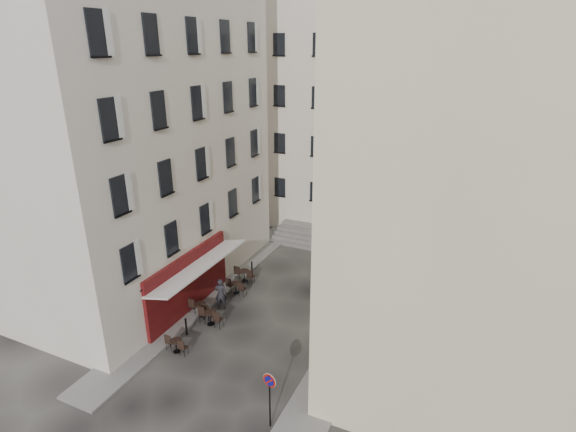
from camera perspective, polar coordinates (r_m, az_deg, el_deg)
The scene contains 18 objects.
ground at distance 23.67m, azimuth -4.65°, elevation -15.38°, with size 90.00×90.00×0.00m, color black.
sidewalk_left at distance 28.51m, azimuth -8.76°, elevation -8.58°, with size 2.00×22.00×0.12m, color slate.
sidewalk_right at distance 24.52m, azimuth 8.43°, elevation -13.95°, with size 2.00×18.00×0.12m, color slate.
building_left at distance 28.22m, azimuth -21.62°, elevation 12.02°, with size 12.20×16.20×20.60m.
building_right at distance 20.60m, azimuth 26.54°, elevation 5.58°, with size 12.20×14.20×18.60m.
building_back at distance 37.36m, azimuth 8.06°, elevation 13.54°, with size 18.20×10.20×18.60m.
cafe_storefront at distance 25.42m, azimuth -12.31°, elevation -8.06°, with size 1.74×7.30×3.50m.
stone_steps at distance 33.51m, azimuth 5.74°, elevation -3.10°, with size 9.00×3.15×0.80m.
bollard_near at distance 24.21m, azimuth -12.81°, elevation -13.45°, with size 0.12×0.12×0.98m.
bollard_mid at distance 26.59m, azimuth -8.28°, elevation -9.73°, with size 0.12×0.12×0.98m.
bollard_far at distance 29.20m, azimuth -4.60°, elevation -6.60°, with size 0.12×0.12×0.98m.
no_parking_sign at distance 18.20m, azimuth -2.36°, elevation -21.23°, with size 0.57×0.15×2.51m.
bistro_table_a at distance 23.18m, azimuth -13.95°, elevation -15.55°, with size 1.23×0.58×0.86m.
bistro_table_b at distance 24.72m, azimuth -9.76°, elevation -12.45°, with size 1.42×0.67×1.00m.
bistro_table_c at distance 25.49m, azimuth -11.03°, elevation -11.44°, with size 1.40×0.65×0.98m.
bistro_table_d at distance 27.30m, azimuth -6.59°, elevation -8.91°, with size 1.30×0.61×0.91m.
bistro_table_e at distance 28.54m, azimuth -5.54°, elevation -7.40°, with size 1.36×0.64×0.95m.
pedestrian at distance 25.79m, azimuth -8.53°, elevation -9.74°, with size 0.68×0.45×1.86m, color black.
Camera 1 is at (9.53, -16.53, 13.99)m, focal length 28.00 mm.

